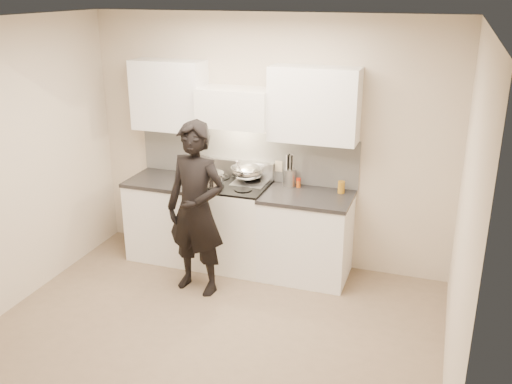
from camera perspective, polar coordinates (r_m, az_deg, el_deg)
ground_plane at (r=5.24m, az=-4.88°, el=-14.33°), size 4.00×4.00×0.00m
room_shell at (r=4.89m, az=-4.31°, el=3.88°), size 4.04×3.54×2.70m
stove at (r=6.27m, az=-2.34°, el=-3.26°), size 0.76×0.65×0.96m
counter_right at (r=6.05m, az=5.04°, el=-4.38°), size 0.92×0.67×0.92m
counter_left at (r=6.58m, az=-8.69°, el=-2.47°), size 0.82×0.67×0.92m
wok at (r=6.16m, az=-0.86°, el=2.07°), size 0.36×0.45×0.29m
stock_pot at (r=6.00m, az=-4.26°, el=1.31°), size 0.30×0.29×0.15m
utensil_crock at (r=6.10m, az=3.35°, el=1.57°), size 0.13×0.13×0.35m
spice_jar at (r=6.08m, az=4.26°, el=0.94°), size 0.05×0.05×0.10m
oil_glass at (r=5.96m, az=8.53°, el=0.49°), size 0.07×0.07×0.13m
person at (r=5.63m, az=-6.01°, el=-1.72°), size 0.70×0.52×1.76m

